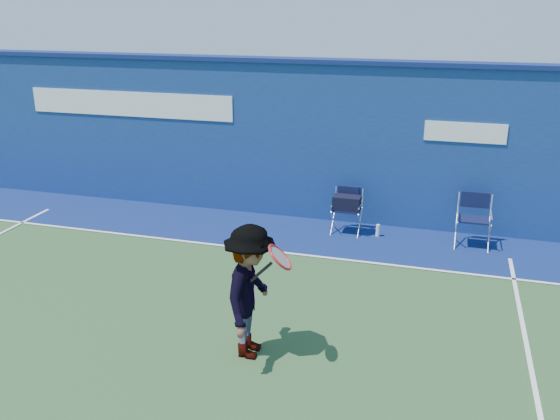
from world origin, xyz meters
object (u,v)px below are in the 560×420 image
(tennis_player, at_px, (250,292))
(directors_chair_left, at_px, (347,214))
(water_bottle, at_px, (378,231))
(directors_chair_right, at_px, (472,231))

(tennis_player, bearing_deg, directors_chair_left, 84.52)
(directors_chair_left, distance_m, water_bottle, 0.64)
(directors_chair_left, bearing_deg, tennis_player, -95.48)
(directors_chair_right, bearing_deg, water_bottle, -179.70)
(directors_chair_right, bearing_deg, tennis_player, -121.79)
(water_bottle, bearing_deg, tennis_player, -103.26)
(directors_chair_left, height_order, water_bottle, directors_chair_left)
(water_bottle, relative_size, tennis_player, 0.14)
(water_bottle, distance_m, tennis_player, 4.43)
(directors_chair_left, height_order, tennis_player, tennis_player)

